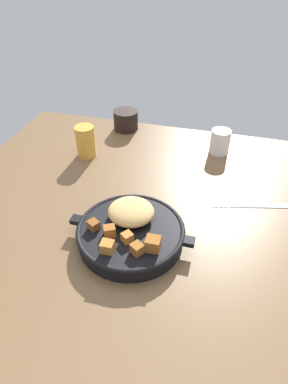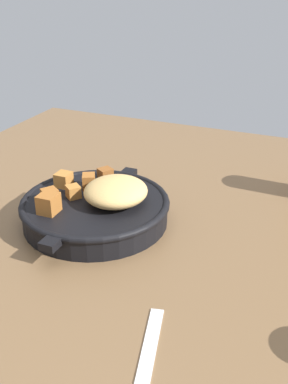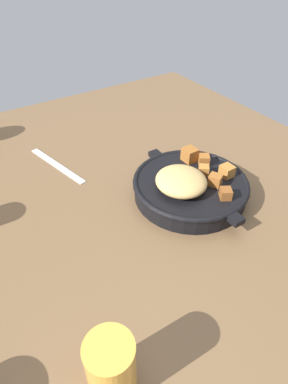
{
  "view_description": "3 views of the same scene",
  "coord_description": "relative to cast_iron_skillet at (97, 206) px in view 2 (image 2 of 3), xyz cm",
  "views": [
    {
      "loc": [
        11.62,
        -57.03,
        55.49
      ],
      "look_at": [
        -4.93,
        4.59,
        5.32
      ],
      "focal_mm": 30.68,
      "sensor_mm": 36.0,
      "label": 1
    },
    {
      "loc": [
        53.19,
        26.23,
        38.64
      ],
      "look_at": [
        -5.29,
        1.33,
        6.93
      ],
      "focal_mm": 43.09,
      "sensor_mm": 36.0,
      "label": 2
    },
    {
      "loc": [
        -45.24,
        30.66,
        45.3
      ],
      "look_at": [
        -4.77,
        4.45,
        6.0
      ],
      "focal_mm": 30.51,
      "sensor_mm": 36.0,
      "label": 3
    }
  ],
  "objects": [
    {
      "name": "ground_plane",
      "position": [
        4.95,
        6.9,
        -4.06
      ],
      "size": [
        118.57,
        102.42,
        2.4
      ],
      "primitive_type": "cube",
      "color": "brown"
    },
    {
      "name": "cast_iron_skillet",
      "position": [
        0.0,
        0.0,
        0.0
      ],
      "size": [
        28.81,
        24.48,
        7.78
      ],
      "color": "black",
      "rests_on": "ground_plane"
    },
    {
      "name": "butter_knife",
      "position": [
        26.47,
        19.64,
        -2.68
      ],
      "size": [
        20.31,
        6.35,
        0.36
      ],
      "primitive_type": "cube",
      "rotation": [
        0.0,
        0.0,
        0.24
      ],
      "color": "silver",
      "rests_on": "ground_plane"
    }
  ]
}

